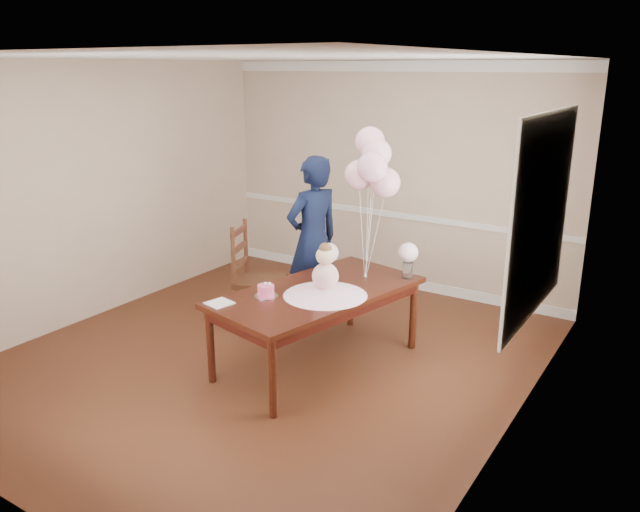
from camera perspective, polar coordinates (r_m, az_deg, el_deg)
The scene contains 51 objects.
floor at distance 5.96m, azimuth -4.73°, elevation -9.26°, with size 4.50×5.00×0.00m, color #35180D.
ceiling at distance 5.35m, azimuth -5.46°, elevation 17.65°, with size 4.50×5.00×0.02m, color white.
wall_back at distance 7.59m, azimuth 6.59°, elevation 7.15°, with size 4.50×0.02×2.70m, color tan.
wall_left at distance 7.08m, azimuth -19.73°, elevation 5.56°, with size 0.02×5.00×2.70m, color tan.
wall_right at distance 4.53m, azimuth 18.10°, elevation -0.30°, with size 0.02×5.00×2.70m, color tan.
chair_rail_trim at distance 7.67m, azimuth 6.45°, elevation 3.83°, with size 4.50×0.02×0.07m, color silver.
crown_molding at distance 7.47m, azimuth 6.90°, elevation 16.85°, with size 4.50×0.02×0.12m, color silver.
baseboard_trim at distance 7.90m, azimuth 6.25°, elevation -2.11°, with size 4.50×0.02×0.12m, color silver.
window_frame at distance 4.96m, azimuth 19.59°, elevation 3.40°, with size 0.02×1.66×1.56m, color white.
window_blinds at distance 4.96m, azimuth 19.39°, elevation 3.43°, with size 0.01×1.50×1.40m, color silver.
dining_table_top at distance 5.56m, azimuth -0.23°, elevation -3.34°, with size 0.97×1.93×0.05m, color black.
table_apron at distance 5.59m, azimuth -0.23°, elevation -4.03°, with size 0.87×1.84×0.10m, color black.
table_leg_fl at distance 5.47m, azimuth -9.98°, elevation -8.08°, with size 0.07×0.07×0.68m, color black.
table_leg_fr at distance 4.89m, azimuth -4.38°, elevation -11.05°, with size 0.07×0.07×0.68m, color black.
table_leg_bl at distance 6.55m, azimuth 2.82°, elevation -3.53°, with size 0.07×0.07×0.68m, color black.
table_leg_br at distance 6.07m, azimuth 8.50°, elevation -5.39°, with size 0.07×0.07×0.68m, color black.
baby_skirt at distance 5.41m, azimuth 0.49°, elevation -3.12°, with size 0.73×0.73×0.10m, color #FEBBDD.
baby_torso at distance 5.37m, azimuth 0.49°, elevation -1.86°, with size 0.23×0.23×0.23m, color pink.
baby_head at distance 5.31m, azimuth 0.49°, elevation 0.02°, with size 0.16×0.16×0.16m, color beige.
baby_hair at distance 5.29m, azimuth 0.50°, elevation 0.62°, with size 0.12×0.12×0.12m, color brown.
cake_platter at distance 5.41m, azimuth -4.96°, elevation -3.67°, with size 0.21×0.21×0.01m, color silver.
birthday_cake at distance 5.39m, azimuth -4.97°, elevation -3.15°, with size 0.14×0.14×0.10m, color #E04670.
cake_flower_a at distance 5.37m, azimuth -4.99°, elevation -2.52°, with size 0.03×0.03×0.03m, color white.
cake_flower_b at distance 5.36m, azimuth -4.63°, elevation -2.55°, with size 0.03×0.03×0.03m, color white.
rose_vase_near at distance 5.82m, azimuth 0.80°, elevation -1.35°, with size 0.10×0.10×0.15m, color silver.
roses_near at distance 5.77m, azimuth 0.81°, elevation 0.29°, with size 0.18×0.18×0.18m, color #F6CFDD.
rose_vase_far at distance 5.89m, azimuth 8.00°, elevation -1.30°, with size 0.10×0.10×0.15m, color silver.
roses_far at distance 5.83m, azimuth 8.07°, elevation 0.32°, with size 0.18×0.18×0.18m, color beige.
napkin at distance 5.30m, azimuth -9.18°, elevation -4.27°, with size 0.19×0.19×0.01m, color silver.
balloon_weight at distance 5.85m, azimuth 4.14°, elevation -1.98°, with size 0.04×0.04×0.02m, color silver.
balloon_a at distance 5.68m, azimuth 3.61°, elevation 7.41°, with size 0.27×0.27×0.27m, color #FEB3C2.
balloon_b at distance 5.50m, azimuth 4.81°, elevation 8.10°, with size 0.27×0.27×0.27m, color #F0AACC.
balloon_c at distance 5.65m, azimuth 5.20°, elevation 9.31°, with size 0.27×0.27×0.27m, color #FEB4C8.
balloon_d at distance 5.71m, azimuth 4.60°, elevation 10.39°, with size 0.27×0.27×0.27m, color #FFB4C9.
balloon_e at distance 5.59m, azimuth 5.99°, elevation 6.70°, with size 0.27×0.27×0.27m, color #E9A5B8.
balloon_ribbon_a at distance 5.76m, azimuth 3.87°, elevation 1.95°, with size 0.00×0.00×0.81m, color white.
balloon_ribbon_b at distance 5.67m, azimuth 4.45°, elevation 2.20°, with size 0.00×0.00×0.91m, color white.
balloon_ribbon_c at distance 5.74m, azimuth 4.64°, elevation 2.86°, with size 0.00×0.00×1.00m, color white.
balloon_ribbon_d at distance 5.77m, azimuth 4.35°, elevation 3.43°, with size 0.00×0.00×1.10m, color silver.
balloon_ribbon_e at distance 5.72m, azimuth 5.02°, elevation 1.56°, with size 0.00×0.00×0.76m, color white.
dining_chair_seat at distance 6.52m, azimuth -5.47°, elevation -2.32°, with size 0.47×0.47×0.05m, color black.
chair_leg_fl at distance 6.50m, azimuth -7.56°, elevation -4.84°, with size 0.04×0.04×0.46m, color #39190F.
chair_leg_fr at distance 6.39m, azimuth -4.28°, elevation -5.15°, with size 0.04×0.04×0.46m, color #341A0E.
chair_leg_bl at distance 6.84m, azimuth -6.46°, elevation -3.67°, with size 0.04×0.04×0.46m, color #35170E.
chair_leg_br at distance 6.73m, azimuth -3.34°, elevation -3.94°, with size 0.04×0.04×0.46m, color #38160F.
chair_back_post_l at distance 6.32m, azimuth -7.94°, elevation -0.06°, with size 0.04×0.04×0.60m, color #3B1D10.
chair_back_post_r at distance 6.67m, azimuth -6.80°, elevation 0.89°, with size 0.04×0.04×0.60m, color #3E1C10.
chair_slat_low at distance 6.53m, azimuth -7.31°, elevation -0.66°, with size 0.03×0.43×0.05m, color #3D1D10.
chair_slat_mid at distance 6.48m, azimuth -7.37°, elevation 0.79°, with size 0.03×0.43×0.05m, color #3C1D10.
chair_slat_top at distance 6.44m, azimuth -7.43°, elevation 2.26°, with size 0.03×0.43×0.05m, color #35150E.
woman at distance 6.55m, azimuth -0.65°, elevation 1.51°, with size 0.64×0.43×1.77m, color black.
Camera 1 is at (3.29, -4.22, 2.63)m, focal length 35.00 mm.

